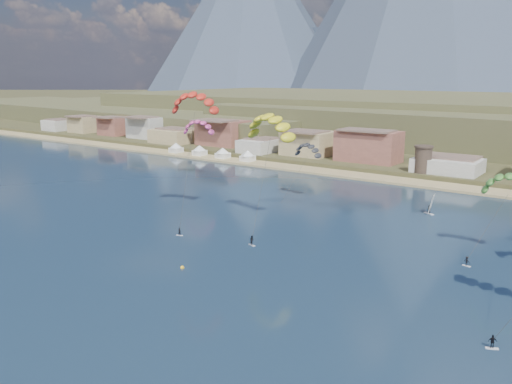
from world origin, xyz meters
TOP-DOWN VIEW (x-y plane):
  - ground at (0.00, 0.00)m, footprint 2400.00×2400.00m
  - beach at (0.00, 106.00)m, footprint 2200.00×12.00m
  - town at (-40.00, 122.00)m, footprint 400.00×24.00m
  - watchtower at (5.00, 114.00)m, footprint 5.82×5.82m
  - beach_tents at (-76.25, 106.00)m, footprint 43.40×6.40m
  - kitesurfer_red at (-20.93, 37.66)m, footprint 12.94×16.69m
  - kitesurfer_yellow at (-5.00, 44.06)m, footprint 13.80×19.15m
  - kitesurfer_green at (41.41, 51.42)m, footprint 9.79×11.98m
  - distant_kite_pink at (-52.98, 73.87)m, footprint 11.16×7.73m
  - distant_kite_dark at (-10.13, 68.61)m, footprint 8.54×6.09m
  - windsurfer at (21.06, 73.07)m, footprint 2.93×3.05m
  - buoy at (-1.28, 12.37)m, footprint 0.69×0.69m

SIDE VIEW (x-z plane):
  - ground at x=0.00m, z-range 0.00..0.00m
  - buoy at x=-1.28m, z-range -0.23..0.46m
  - beach at x=0.00m, z-range -0.20..0.70m
  - windsurfer at x=21.06m, z-range -0.87..3.90m
  - beach_tents at x=-76.25m, z-range 1.21..6.21m
  - watchtower at x=5.00m, z-range 2.07..10.67m
  - town at x=-40.00m, z-range 2.00..14.00m
  - distant_kite_dark at x=-10.13m, z-range 5.42..22.14m
  - kitesurfer_green at x=41.41m, z-range 5.25..22.48m
  - distant_kite_pink at x=-52.98m, z-range 6.84..27.04m
  - kitesurfer_yellow at x=-5.00m, z-range 8.59..35.96m
  - kitesurfer_red at x=-20.93m, z-range 11.68..42.39m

